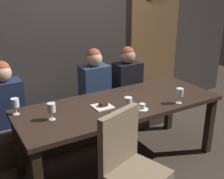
{
  "coord_description": "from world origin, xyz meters",
  "views": [
    {
      "loc": [
        -1.48,
        -2.32,
        1.9
      ],
      "look_at": [
        -0.01,
        0.16,
        0.84
      ],
      "focal_mm": 44.84,
      "sensor_mm": 36.0,
      "label": 1
    }
  ],
  "objects_px": {
    "dining_table": "(120,110)",
    "diner_far_end": "(127,75)",
    "chair_near_side": "(129,162)",
    "dessert_plate": "(103,106)",
    "diner_redhead": "(5,96)",
    "wine_glass_end_left": "(51,108)",
    "espresso_cup": "(142,107)",
    "wine_glass_far_left": "(180,93)",
    "banquette_bench": "(92,121)",
    "diner_bearded": "(95,79)",
    "wine_glass_far_right": "(15,103)",
    "wine_glass_near_right": "(128,102)"
  },
  "relations": [
    {
      "from": "banquette_bench",
      "to": "wine_glass_near_right",
      "type": "bearing_deg",
      "value": -94.55
    },
    {
      "from": "diner_far_end",
      "to": "wine_glass_far_right",
      "type": "distance_m",
      "value": 1.61
    },
    {
      "from": "dining_table",
      "to": "wine_glass_far_left",
      "type": "distance_m",
      "value": 0.65
    },
    {
      "from": "diner_redhead",
      "to": "dessert_plate",
      "type": "relative_size",
      "value": 3.86
    },
    {
      "from": "diner_bearded",
      "to": "diner_far_end",
      "type": "height_order",
      "value": "diner_bearded"
    },
    {
      "from": "diner_bearded",
      "to": "wine_glass_far_left",
      "type": "bearing_deg",
      "value": -64.63
    },
    {
      "from": "wine_glass_end_left",
      "to": "dessert_plate",
      "type": "distance_m",
      "value": 0.55
    },
    {
      "from": "dining_table",
      "to": "dessert_plate",
      "type": "height_order",
      "value": "dessert_plate"
    },
    {
      "from": "espresso_cup",
      "to": "wine_glass_far_right",
      "type": "bearing_deg",
      "value": 154.42
    },
    {
      "from": "wine_glass_far_left",
      "to": "dessert_plate",
      "type": "distance_m",
      "value": 0.82
    },
    {
      "from": "espresso_cup",
      "to": "banquette_bench",
      "type": "bearing_deg",
      "value": 95.43
    },
    {
      "from": "dining_table",
      "to": "wine_glass_end_left",
      "type": "xyz_separation_m",
      "value": [
        -0.76,
        -0.02,
        0.2
      ]
    },
    {
      "from": "wine_glass_far_right",
      "to": "wine_glass_far_left",
      "type": "distance_m",
      "value": 1.66
    },
    {
      "from": "dining_table",
      "to": "diner_far_end",
      "type": "bearing_deg",
      "value": 51.58
    },
    {
      "from": "banquette_bench",
      "to": "chair_near_side",
      "type": "height_order",
      "value": "chair_near_side"
    },
    {
      "from": "wine_glass_end_left",
      "to": "diner_bearded",
      "type": "bearing_deg",
      "value": 41.19
    },
    {
      "from": "wine_glass_end_left",
      "to": "espresso_cup",
      "type": "xyz_separation_m",
      "value": [
        0.85,
        -0.25,
        -0.09
      ]
    },
    {
      "from": "dining_table",
      "to": "espresso_cup",
      "type": "bearing_deg",
      "value": -70.72
    },
    {
      "from": "wine_glass_near_right",
      "to": "wine_glass_far_right",
      "type": "distance_m",
      "value": 1.08
    },
    {
      "from": "dessert_plate",
      "to": "diner_far_end",
      "type": "bearing_deg",
      "value": 42.0
    },
    {
      "from": "wine_glass_far_left",
      "to": "diner_redhead",
      "type": "bearing_deg",
      "value": 147.49
    },
    {
      "from": "diner_bearded",
      "to": "wine_glass_far_left",
      "type": "xyz_separation_m",
      "value": [
        0.48,
        -1.02,
        0.06
      ]
    },
    {
      "from": "dining_table",
      "to": "wine_glass_far_right",
      "type": "xyz_separation_m",
      "value": [
        -1.02,
        0.27,
        0.2
      ]
    },
    {
      "from": "wine_glass_far_right",
      "to": "espresso_cup",
      "type": "height_order",
      "value": "wine_glass_far_right"
    },
    {
      "from": "wine_glass_far_right",
      "to": "espresso_cup",
      "type": "xyz_separation_m",
      "value": [
        1.11,
        -0.53,
        -0.09
      ]
    },
    {
      "from": "chair_near_side",
      "to": "wine_glass_far_left",
      "type": "xyz_separation_m",
      "value": [
        0.9,
        0.4,
        0.3
      ]
    },
    {
      "from": "diner_redhead",
      "to": "espresso_cup",
      "type": "distance_m",
      "value": 1.48
    },
    {
      "from": "dining_table",
      "to": "wine_glass_end_left",
      "type": "distance_m",
      "value": 0.79
    },
    {
      "from": "espresso_cup",
      "to": "dessert_plate",
      "type": "xyz_separation_m",
      "value": [
        -0.31,
        0.26,
        -0.01
      ]
    },
    {
      "from": "wine_glass_near_right",
      "to": "banquette_bench",
      "type": "bearing_deg",
      "value": 85.45
    },
    {
      "from": "wine_glass_far_right",
      "to": "dessert_plate",
      "type": "height_order",
      "value": "wine_glass_far_right"
    },
    {
      "from": "diner_bearded",
      "to": "banquette_bench",
      "type": "bearing_deg",
      "value": 172.42
    },
    {
      "from": "wine_glass_end_left",
      "to": "wine_glass_far_left",
      "type": "bearing_deg",
      "value": -13.35
    },
    {
      "from": "diner_bearded",
      "to": "wine_glass_far_right",
      "type": "distance_m",
      "value": 1.15
    },
    {
      "from": "dining_table",
      "to": "diner_far_end",
      "type": "distance_m",
      "value": 0.88
    },
    {
      "from": "dining_table",
      "to": "diner_far_end",
      "type": "height_order",
      "value": "diner_far_end"
    },
    {
      "from": "banquette_bench",
      "to": "chair_near_side",
      "type": "xyz_separation_m",
      "value": [
        -0.37,
        -1.42,
        0.33
      ]
    },
    {
      "from": "wine_glass_end_left",
      "to": "espresso_cup",
      "type": "relative_size",
      "value": 1.37
    },
    {
      "from": "diner_redhead",
      "to": "diner_bearded",
      "type": "relative_size",
      "value": 0.98
    },
    {
      "from": "wine_glass_end_left",
      "to": "espresso_cup",
      "type": "distance_m",
      "value": 0.89
    },
    {
      "from": "diner_redhead",
      "to": "wine_glass_end_left",
      "type": "distance_m",
      "value": 0.75
    },
    {
      "from": "diner_far_end",
      "to": "wine_glass_far_left",
      "type": "distance_m",
      "value": 1.0
    },
    {
      "from": "chair_near_side",
      "to": "dessert_plate",
      "type": "bearing_deg",
      "value": 77.73
    },
    {
      "from": "wine_glass_far_left",
      "to": "dessert_plate",
      "type": "bearing_deg",
      "value": 156.8
    },
    {
      "from": "wine_glass_far_right",
      "to": "wine_glass_far_left",
      "type": "relative_size",
      "value": 1.0
    },
    {
      "from": "diner_redhead",
      "to": "banquette_bench",
      "type": "bearing_deg",
      "value": 1.05
    },
    {
      "from": "diner_redhead",
      "to": "diner_far_end",
      "type": "distance_m",
      "value": 1.58
    },
    {
      "from": "dessert_plate",
      "to": "banquette_bench",
      "type": "bearing_deg",
      "value": 72.81
    },
    {
      "from": "wine_glass_far_right",
      "to": "banquette_bench",
      "type": "bearing_deg",
      "value": 22.71
    },
    {
      "from": "wine_glass_far_left",
      "to": "espresso_cup",
      "type": "xyz_separation_m",
      "value": [
        -0.44,
        0.06,
        -0.09
      ]
    }
  ]
}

